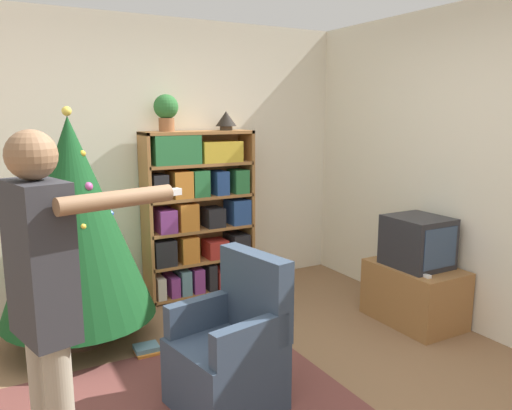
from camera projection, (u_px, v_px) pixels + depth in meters
The scene contains 11 objects.
wall_back at pixel (145, 161), 4.65m from camera, with size 8.00×0.10×2.60m.
bookshelf at pixel (198, 212), 4.75m from camera, with size 1.06×0.30×1.58m.
tv_stand at pixel (414, 294), 4.20m from camera, with size 0.51×0.76×0.49m.
television at pixel (418, 242), 4.11m from camera, with size 0.43×0.48×0.42m.
game_remote at pixel (424, 275), 3.88m from camera, with size 0.04×0.12×0.02m.
christmas_tree at pixel (74, 220), 3.68m from camera, with size 1.14×1.14×1.79m.
armchair at pixel (231, 354), 2.99m from camera, with size 0.66×0.65×0.92m.
standing_person at pixel (46, 300), 2.01m from camera, with size 0.70×0.46×1.69m.
potted_plant at pixel (166, 110), 4.44m from camera, with size 0.22×0.22×0.33m.
table_lamp at pixel (226, 120), 4.74m from camera, with size 0.20×0.20×0.18m.
book_pile_near_tree at pixel (147, 349), 3.68m from camera, with size 0.19×0.17×0.06m.
Camera 1 is at (-1.36, -2.27, 1.75)m, focal length 35.00 mm.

